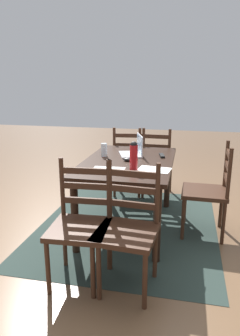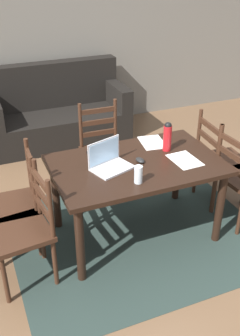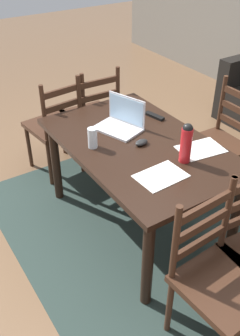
# 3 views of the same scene
# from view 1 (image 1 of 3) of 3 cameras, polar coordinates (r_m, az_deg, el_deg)

# --- Properties ---
(ground_plane) EXTENTS (14.00, 14.00, 0.00)m
(ground_plane) POSITION_cam_1_polar(r_m,az_deg,el_deg) (3.50, 1.47, -10.38)
(ground_plane) COLOR brown
(area_rug) EXTENTS (2.23, 1.88, 0.01)m
(area_rug) POSITION_cam_1_polar(r_m,az_deg,el_deg) (3.50, 1.47, -10.34)
(area_rug) COLOR #283833
(area_rug) RESTS_ON ground
(dining_table) EXTENTS (1.42, 0.90, 0.74)m
(dining_table) POSITION_cam_1_polar(r_m,az_deg,el_deg) (3.27, 1.55, -0.26)
(dining_table) COLOR black
(dining_table) RESTS_ON ground
(chair_right_near) EXTENTS (0.46, 0.46, 0.95)m
(chair_right_near) POSITION_cam_1_polar(r_m,az_deg,el_deg) (2.47, -7.13, -10.22)
(chair_right_near) COLOR #3D2316
(chair_right_near) RESTS_ON ground
(chair_right_far) EXTENTS (0.47, 0.47, 0.95)m
(chair_right_far) POSITION_cam_1_polar(r_m,az_deg,el_deg) (2.39, 1.34, -11.11)
(chair_right_far) COLOR #3D2316
(chair_right_far) RESTS_ON ground
(chair_far_head) EXTENTS (0.45, 0.45, 0.95)m
(chair_far_head) POSITION_cam_1_polar(r_m,az_deg,el_deg) (3.28, 15.78, -4.08)
(chair_far_head) COLOR #3D2316
(chair_far_head) RESTS_ON ground
(chair_left_far) EXTENTS (0.45, 0.45, 0.95)m
(chair_left_far) POSITION_cam_1_polar(r_m,az_deg,el_deg) (4.25, 6.43, 0.91)
(chair_left_far) COLOR #3D2316
(chair_left_far) RESTS_ON ground
(chair_left_near) EXTENTS (0.49, 0.49, 0.95)m
(chair_left_near) POSITION_cam_1_polar(r_m,az_deg,el_deg) (4.30, 1.73, 1.17)
(chair_left_near) COLOR #3D2316
(chair_left_near) RESTS_ON ground
(laptop) EXTENTS (0.37, 0.31, 0.23)m
(laptop) POSITION_cam_1_polar(r_m,az_deg,el_deg) (3.46, 2.62, 3.28)
(laptop) COLOR silver
(laptop) RESTS_ON dining_table
(water_bottle) EXTENTS (0.07, 0.07, 0.27)m
(water_bottle) POSITION_cam_1_polar(r_m,az_deg,el_deg) (2.87, 2.49, 2.32)
(water_bottle) COLOR red
(water_bottle) RESTS_ON dining_table
(drinking_glass) EXTENTS (0.06, 0.06, 0.14)m
(drinking_glass) POSITION_cam_1_polar(r_m,az_deg,el_deg) (3.41, -2.91, 3.30)
(drinking_glass) COLOR silver
(drinking_glass) RESTS_ON dining_table
(computer_mouse) EXTENTS (0.07, 0.11, 0.03)m
(computer_mouse) POSITION_cam_1_polar(r_m,az_deg,el_deg) (3.21, 1.48, 1.56)
(computer_mouse) COLOR black
(computer_mouse) RESTS_ON dining_table
(tv_remote) EXTENTS (0.18, 0.08, 0.02)m
(tv_remote) POSITION_cam_1_polar(r_m,az_deg,el_deg) (3.44, 7.61, 2.26)
(tv_remote) COLOR black
(tv_remote) RESTS_ON dining_table
(paper_stack_left) EXTENTS (0.22, 0.30, 0.00)m
(paper_stack_left) POSITION_cam_1_polar(r_m,az_deg,el_deg) (2.90, -2.17, -0.32)
(paper_stack_left) COLOR white
(paper_stack_left) RESTS_ON dining_table
(paper_stack_right) EXTENTS (0.25, 0.32, 0.00)m
(paper_stack_right) POSITION_cam_1_polar(r_m,az_deg,el_deg) (2.92, 6.21, -0.27)
(paper_stack_right) COLOR white
(paper_stack_right) RESTS_ON dining_table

